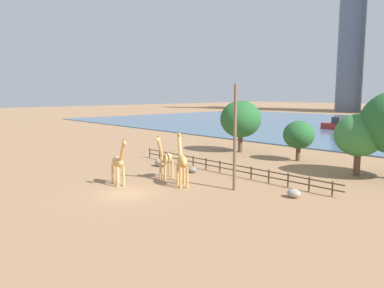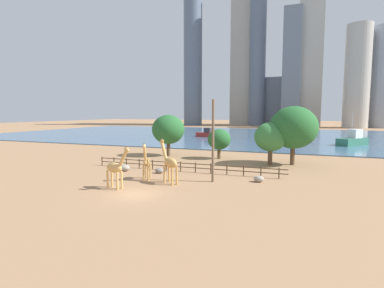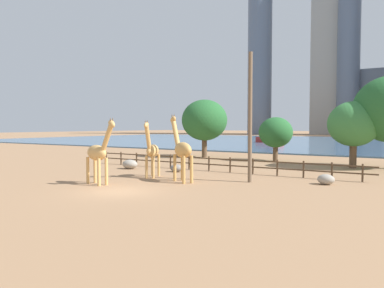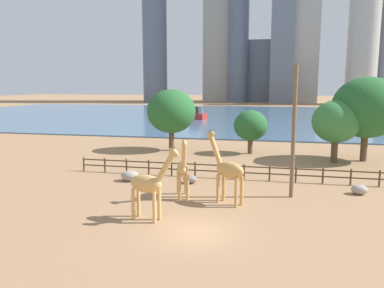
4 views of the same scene
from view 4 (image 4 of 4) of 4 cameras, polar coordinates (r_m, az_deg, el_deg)
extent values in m
plane|color=#9E7551|center=(98.97, 10.14, 4.29)|extent=(400.00, 400.00, 0.00)
cube|color=#476B8C|center=(95.97, 10.06, 4.21)|extent=(180.00, 86.00, 0.20)
cylinder|color=tan|center=(25.17, 3.98, -6.75)|extent=(0.31, 0.31, 1.94)
cylinder|color=tan|center=(25.62, 4.84, -6.48)|extent=(0.31, 0.31, 1.94)
cylinder|color=tan|center=(24.28, 6.73, -7.39)|extent=(0.31, 0.31, 1.94)
cylinder|color=tan|center=(24.75, 7.58, -7.09)|extent=(0.31, 0.31, 1.94)
ellipsoid|color=tan|center=(24.62, 5.81, -3.99)|extent=(2.28, 1.85, 1.12)
cylinder|color=tan|center=(25.16, 3.60, -0.90)|extent=(1.21, 0.92, 2.10)
ellipsoid|color=tan|center=(25.29, 2.85, 1.40)|extent=(0.88, 0.72, 0.70)
cone|color=brown|center=(25.19, 2.73, 2.12)|extent=(0.14, 0.14, 0.20)
cone|color=brown|center=(25.32, 2.98, 2.15)|extent=(0.14, 0.14, 0.20)
cylinder|color=tan|center=(22.06, -5.00, -9.18)|extent=(0.25, 0.25, 1.84)
cylinder|color=tan|center=(21.59, -5.76, -9.60)|extent=(0.25, 0.25, 1.84)
cylinder|color=tan|center=(22.77, -8.15, -8.65)|extent=(0.25, 0.25, 1.84)
cylinder|color=tan|center=(22.32, -8.95, -9.04)|extent=(0.25, 0.25, 1.84)
ellipsoid|color=tan|center=(21.83, -7.05, -6.01)|extent=(2.16, 1.23, 1.07)
cylinder|color=tan|center=(20.93, -4.09, -3.56)|extent=(1.38, 0.61, 1.91)
ellipsoid|color=tan|center=(20.52, -2.82, -1.33)|extent=(0.84, 0.49, 0.71)
cone|color=brown|center=(20.54, -2.72, -0.44)|extent=(0.12, 0.12, 0.19)
cone|color=brown|center=(20.39, -2.93, -0.51)|extent=(0.12, 0.12, 0.19)
cylinder|color=tan|center=(25.79, -0.69, -6.58)|extent=(0.26, 0.26, 1.74)
cylinder|color=tan|center=(25.74, -1.89, -6.61)|extent=(0.26, 0.26, 1.74)
cylinder|color=tan|center=(27.09, -0.98, -5.82)|extent=(0.26, 0.26, 1.74)
cylinder|color=tan|center=(27.04, -2.13, -5.85)|extent=(0.26, 0.26, 1.74)
ellipsoid|color=tan|center=(26.13, -1.44, -3.72)|extent=(1.35, 2.07, 1.01)
cylinder|color=tan|center=(24.87, -1.23, -1.76)|extent=(0.61, 1.02, 1.91)
ellipsoid|color=tan|center=(24.39, -1.16, 0.17)|extent=(0.53, 0.79, 0.60)
cone|color=brown|center=(24.36, -0.98, 0.86)|extent=(0.12, 0.12, 0.18)
cone|color=brown|center=(24.34, -1.35, 0.85)|extent=(0.12, 0.12, 0.18)
cylinder|color=brown|center=(26.52, 15.23, 1.70)|extent=(0.28, 0.28, 9.15)
ellipsoid|color=gray|center=(31.17, -9.42, -4.81)|extent=(1.53, 1.15, 0.86)
ellipsoid|color=gray|center=(30.07, -0.30, -5.38)|extent=(1.13, 0.89, 0.67)
ellipsoid|color=gray|center=(29.64, 24.16, -6.35)|extent=(1.13, 0.95, 0.71)
cylinder|color=#4C3826|center=(35.64, -16.17, -2.95)|extent=(0.14, 0.14, 1.30)
cylinder|color=#4C3826|center=(34.71, -13.14, -3.14)|extent=(0.14, 0.14, 1.30)
cylinder|color=#4C3826|center=(33.87, -9.95, -3.34)|extent=(0.14, 0.14, 1.30)
cylinder|color=#4C3826|center=(33.15, -6.61, -3.53)|extent=(0.14, 0.14, 1.30)
cylinder|color=#4C3826|center=(32.54, -3.13, -3.72)|extent=(0.14, 0.14, 1.30)
cylinder|color=#4C3826|center=(32.06, 0.47, -3.90)|extent=(0.14, 0.14, 1.30)
cylinder|color=#4C3826|center=(31.70, 4.17, -4.07)|extent=(0.14, 0.14, 1.30)
cylinder|color=#4C3826|center=(31.48, 7.93, -4.22)|extent=(0.14, 0.14, 1.30)
cylinder|color=#4C3826|center=(31.40, 11.74, -4.36)|extent=(0.14, 0.14, 1.30)
cylinder|color=#4C3826|center=(31.46, 15.54, -4.48)|extent=(0.14, 0.14, 1.30)
cylinder|color=#4C3826|center=(31.65, 19.32, -4.58)|extent=(0.14, 0.14, 1.30)
cylinder|color=#4C3826|center=(31.98, 23.04, -4.65)|extent=(0.14, 0.14, 1.30)
cylinder|color=#4C3826|center=(32.44, 26.67, -4.71)|extent=(0.14, 0.14, 1.30)
cube|color=#4C3826|center=(31.54, 5.07, -3.30)|extent=(26.10, 0.08, 0.10)
cube|color=#4C3826|center=(31.65, 5.06, -4.22)|extent=(26.10, 0.08, 0.10)
cylinder|color=brown|center=(42.50, 24.72, -0.53)|extent=(0.67, 0.67, 2.78)
ellipsoid|color=#26602D|center=(42.07, 25.09, 5.06)|extent=(6.91, 6.91, 6.22)
cylinder|color=brown|center=(40.67, 20.86, -1.03)|extent=(0.65, 0.65, 2.29)
ellipsoid|color=#387A3D|center=(40.28, 21.09, 3.23)|extent=(4.73, 4.73, 4.26)
cylinder|color=brown|center=(44.98, -3.13, 0.53)|extent=(0.65, 0.65, 2.42)
ellipsoid|color=#26602D|center=(44.60, -3.17, 5.00)|extent=(5.76, 5.76, 5.19)
cylinder|color=brown|center=(43.42, 8.85, -0.32)|extent=(0.56, 0.56, 1.73)
ellipsoid|color=#26602D|center=(43.11, 8.93, 2.82)|extent=(3.82, 3.82, 3.44)
cube|color=#B22D28|center=(85.64, 0.09, 4.29)|extent=(6.76, 4.12, 1.27)
cube|color=#333338|center=(85.14, 0.55, 5.20)|extent=(2.65, 2.15, 1.53)
cylinder|color=#B7B2A8|center=(168.53, 24.64, 14.09)|extent=(11.90, 11.90, 50.46)
cube|color=#ADA89E|center=(193.22, 4.02, 20.86)|extent=(12.00, 15.78, 95.61)
cube|color=slate|center=(184.88, 10.16, 10.83)|extent=(15.30, 10.26, 28.70)
cube|color=slate|center=(174.07, 13.68, 16.79)|extent=(9.77, 8.86, 64.62)
cylinder|color=slate|center=(177.90, -5.78, 20.45)|extent=(10.95, 10.95, 86.86)
camera|label=1|loc=(22.30, 97.03, 0.51)|focal=35.00mm
camera|label=2|loc=(12.03, 127.55, -5.77)|focal=28.00mm
camera|label=3|loc=(12.53, 90.88, -17.92)|focal=35.00mm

